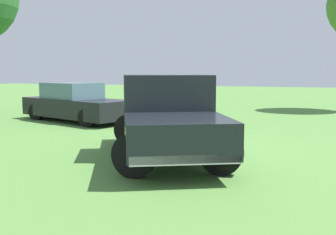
# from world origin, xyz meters

# --- Properties ---
(ground_plane) EXTENTS (80.00, 80.00, 0.00)m
(ground_plane) POSITION_xyz_m (0.00, 0.00, 0.00)
(ground_plane) COLOR #54843D
(pickup_truck) EXTENTS (3.88, 5.21, 1.83)m
(pickup_truck) POSITION_xyz_m (-0.19, -0.74, 0.95)
(pickup_truck) COLOR black
(pickup_truck) RESTS_ON ground_plane
(sedan_near) EXTENTS (5.08, 3.29, 1.47)m
(sedan_near) POSITION_xyz_m (-5.65, 4.02, 0.67)
(sedan_near) COLOR black
(sedan_near) RESTS_ON ground_plane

